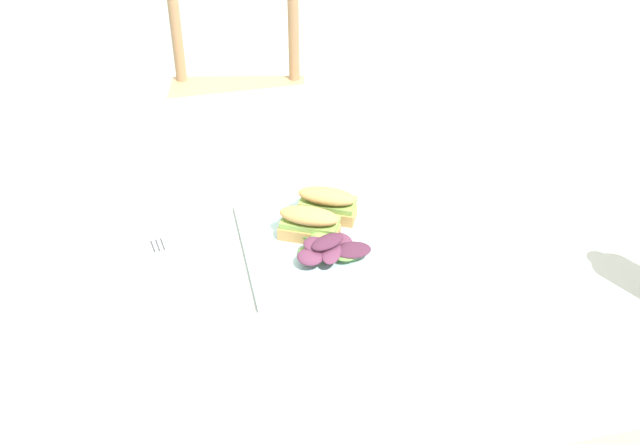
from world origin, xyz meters
The scene contains 8 objects.
dining_table centered at (-0.10, -0.07, 0.63)m, with size 1.41×1.00×0.74m.
chair_wooden_far centered at (-0.05, 0.92, 0.45)m, with size 0.47×0.47×0.87m.
plate_lunch centered at (-0.03, -0.13, 0.74)m, with size 0.26×0.26×0.01m, color silver.
sandwich_half_front centered at (-0.05, -0.11, 0.78)m, with size 0.11×0.09×0.06m.
sandwich_half_back centered at (-0.01, -0.07, 0.78)m, with size 0.11×0.09×0.06m.
salad_mixed_greens centered at (-0.04, -0.16, 0.77)m, with size 0.12×0.11×0.04m.
napkin_folded centered at (-0.29, -0.15, 0.74)m, with size 0.10×0.24×0.00m, color silver.
fork_on_napkin centered at (-0.29, -0.14, 0.75)m, with size 0.05×0.19×0.00m.
Camera 1 is at (-0.26, -1.11, 1.55)m, focal length 44.35 mm.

